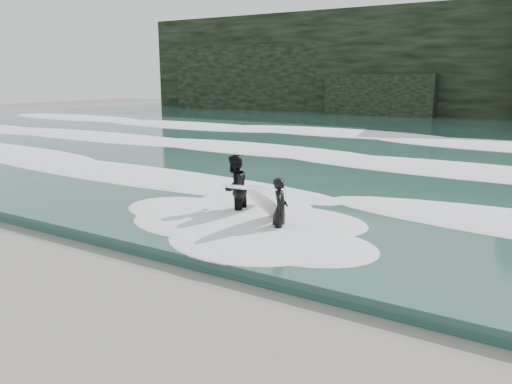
% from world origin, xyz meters
% --- Properties ---
extents(ground, '(120.00, 120.00, 0.00)m').
position_xyz_m(ground, '(0.00, 0.00, 0.00)').
color(ground, '#725F50').
rests_on(ground, ground).
extents(sea, '(90.00, 52.00, 0.30)m').
position_xyz_m(sea, '(0.00, 29.00, 0.15)').
color(sea, '#244A41').
rests_on(sea, ground).
extents(headland, '(70.00, 9.00, 10.00)m').
position_xyz_m(headland, '(0.00, 46.00, 5.00)').
color(headland, black).
rests_on(headland, ground).
extents(foam_near, '(60.00, 3.20, 0.20)m').
position_xyz_m(foam_near, '(0.00, 9.00, 0.40)').
color(foam_near, white).
rests_on(foam_near, sea).
extents(foam_mid, '(60.00, 4.00, 0.24)m').
position_xyz_m(foam_mid, '(0.00, 16.00, 0.42)').
color(foam_mid, white).
rests_on(foam_mid, sea).
extents(foam_far, '(60.00, 4.80, 0.30)m').
position_xyz_m(foam_far, '(0.00, 25.00, 0.45)').
color(foam_far, white).
rests_on(foam_far, sea).
extents(surfer_left, '(1.06, 1.83, 1.53)m').
position_xyz_m(surfer_left, '(1.00, 5.66, 0.77)').
color(surfer_left, black).
rests_on(surfer_left, ground).
extents(surfer_right, '(1.17, 2.22, 1.82)m').
position_xyz_m(surfer_right, '(-0.66, 6.40, 0.92)').
color(surfer_right, black).
rests_on(surfer_right, ground).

